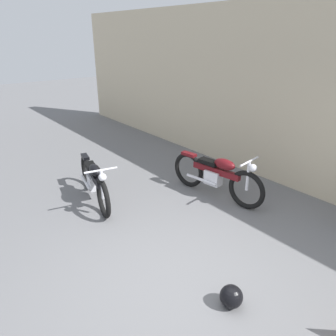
% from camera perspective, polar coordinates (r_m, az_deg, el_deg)
% --- Properties ---
extents(ground_plane, '(40.00, 40.00, 0.00)m').
position_cam_1_polar(ground_plane, '(4.33, 2.12, -19.96)').
color(ground_plane, slate).
extents(helmet, '(0.27, 0.27, 0.27)m').
position_cam_1_polar(helmet, '(4.06, 11.12, -21.40)').
color(helmet, black).
rests_on(helmet, ground_plane).
extents(motorcycle_maroon, '(2.06, 0.61, 0.93)m').
position_cam_1_polar(motorcycle_maroon, '(6.18, 8.56, -1.31)').
color(motorcycle_maroon, black).
rests_on(motorcycle_maroon, ground_plane).
extents(motorcycle_black, '(1.94, 0.68, 0.88)m').
position_cam_1_polar(motorcycle_black, '(6.12, -12.96, -2.12)').
color(motorcycle_black, black).
rests_on(motorcycle_black, ground_plane).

